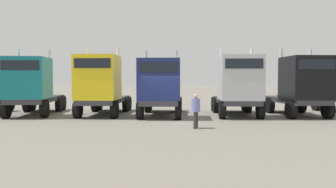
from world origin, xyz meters
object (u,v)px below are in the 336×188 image
object	(u,v)px
semi_truck_navy	(160,87)
semi_truck_silver	(238,85)
semi_truck_black	(301,85)
visitor_with_camera	(196,109)
semi_truck_teal	(31,86)
semi_truck_yellow	(101,85)

from	to	relation	value
semi_truck_navy	semi_truck_silver	xyz separation A→B (m)	(4.76, 0.08, 0.13)
semi_truck_navy	semi_truck_black	distance (m)	8.65
semi_truck_navy	visitor_with_camera	distance (m)	4.91
semi_truck_teal	semi_truck_black	size ratio (longest dim) A/B	1.09
visitor_with_camera	semi_truck_black	bearing A→B (deg)	-129.08
semi_truck_navy	visitor_with_camera	bearing A→B (deg)	24.19
semi_truck_black	visitor_with_camera	bearing A→B (deg)	-58.83
semi_truck_teal	visitor_with_camera	bearing A→B (deg)	56.71
semi_truck_teal	semi_truck_silver	xyz separation A→B (m)	(12.87, -0.59, 0.03)
semi_truck_silver	semi_truck_black	size ratio (longest dim) A/B	1.01
semi_truck_navy	visitor_with_camera	world-z (taller)	semi_truck_navy
semi_truck_yellow	semi_truck_black	bearing A→B (deg)	90.69
semi_truck_black	semi_truck_silver	bearing A→B (deg)	-92.31
semi_truck_yellow	semi_truck_silver	xyz separation A→B (m)	(8.50, -0.51, -0.02)
semi_truck_yellow	semi_truck_silver	world-z (taller)	semi_truck_yellow
semi_truck_teal	semi_truck_yellow	world-z (taller)	semi_truck_yellow
semi_truck_yellow	visitor_with_camera	bearing A→B (deg)	49.89
semi_truck_navy	semi_truck_black	bearing A→B (deg)	94.02
semi_truck_yellow	semi_truck_navy	size ratio (longest dim) A/B	0.99
semi_truck_yellow	semi_truck_navy	xyz separation A→B (m)	(3.74, -0.59, -0.15)
semi_truck_yellow	semi_truck_silver	bearing A→B (deg)	89.58
semi_truck_yellow	semi_truck_teal	bearing A→B (deg)	-88.07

